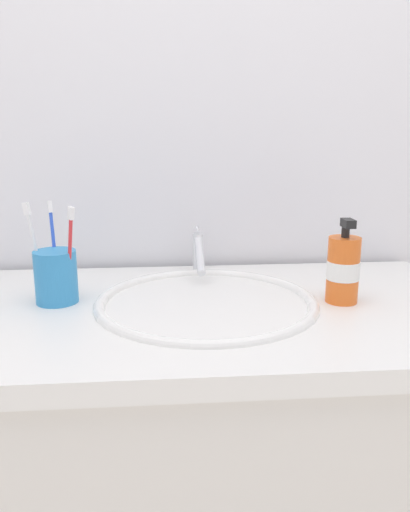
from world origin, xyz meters
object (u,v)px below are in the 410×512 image
(toothbrush_cup, at_px, (56,277))
(toothbrush_white, at_px, (35,246))
(faucet, at_px, (199,253))
(toothbrush_red, at_px, (70,249))
(toothbrush_blue, at_px, (54,243))
(soap_dispenser, at_px, (343,269))

(toothbrush_cup, height_order, toothbrush_white, toothbrush_white)
(faucet, relative_size, toothbrush_white, 0.79)
(toothbrush_cup, relative_size, toothbrush_red, 0.55)
(toothbrush_blue, xyz_separation_m, toothbrush_red, (0.04, -0.06, 0.00))
(toothbrush_white, distance_m, toothbrush_red, 0.08)
(soap_dispenser, bearing_deg, faucet, 140.87)
(faucet, relative_size, toothbrush_blue, 0.80)
(toothbrush_white, height_order, toothbrush_red, toothbrush_white)
(toothbrush_cup, bearing_deg, toothbrush_blue, 101.41)
(soap_dispenser, bearing_deg, toothbrush_blue, 171.69)
(toothbrush_blue, bearing_deg, soap_dispenser, -8.31)
(toothbrush_white, xyz_separation_m, toothbrush_red, (0.07, -0.03, -0.00))
(toothbrush_cup, height_order, soap_dispenser, soap_dispenser)
(toothbrush_cup, height_order, toothbrush_blue, toothbrush_blue)
(toothbrush_white, bearing_deg, toothbrush_cup, -9.93)
(faucet, distance_m, toothbrush_red, 0.34)
(faucet, xyz_separation_m, toothbrush_blue, (-0.31, -0.14, 0.06))
(toothbrush_cup, xyz_separation_m, soap_dispenser, (0.57, -0.05, 0.02))
(toothbrush_white, bearing_deg, soap_dispenser, -4.86)
(toothbrush_red, bearing_deg, toothbrush_cup, 146.63)
(toothbrush_cup, bearing_deg, faucet, 30.64)
(toothbrush_blue, distance_m, soap_dispenser, 0.59)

